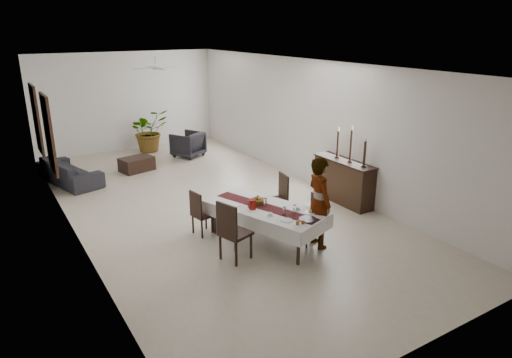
% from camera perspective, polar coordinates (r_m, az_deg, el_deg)
% --- Properties ---
extents(floor, '(6.00, 12.00, 0.00)m').
position_cam_1_polar(floor, '(10.80, -5.92, -3.11)').
color(floor, beige).
rests_on(floor, ground).
extents(ceiling, '(6.00, 12.00, 0.02)m').
position_cam_1_polar(ceiling, '(10.07, -6.54, 14.06)').
color(ceiling, white).
rests_on(ceiling, wall_back).
extents(wall_back, '(6.00, 0.02, 3.20)m').
position_cam_1_polar(wall_back, '(15.85, -15.83, 9.30)').
color(wall_back, white).
rests_on(wall_back, floor).
extents(wall_front, '(6.00, 0.02, 3.20)m').
position_cam_1_polar(wall_front, '(5.80, 20.79, -6.93)').
color(wall_front, white).
rests_on(wall_front, floor).
extents(wall_left, '(0.02, 12.00, 3.20)m').
position_cam_1_polar(wall_left, '(9.47, -22.78, 2.58)').
color(wall_left, white).
rests_on(wall_left, floor).
extents(wall_right, '(0.02, 12.00, 3.20)m').
position_cam_1_polar(wall_right, '(11.89, 7.01, 6.93)').
color(wall_right, white).
rests_on(wall_right, floor).
extents(dining_table_top, '(1.58, 2.37, 0.05)m').
position_cam_1_polar(dining_table_top, '(8.74, 1.20, -3.72)').
color(dining_table_top, black).
rests_on(dining_table_top, table_leg_fl).
extents(table_leg_fl, '(0.08, 0.08, 0.64)m').
position_cam_1_polar(table_leg_fl, '(8.03, 5.32, -8.59)').
color(table_leg_fl, black).
rests_on(table_leg_fl, floor).
extents(table_leg_fr, '(0.08, 0.08, 0.64)m').
position_cam_1_polar(table_leg_fr, '(8.65, 8.32, -6.64)').
color(table_leg_fr, black).
rests_on(table_leg_fr, floor).
extents(table_leg_bl, '(0.08, 0.08, 0.64)m').
position_cam_1_polar(table_leg_bl, '(9.23, -5.48, -4.85)').
color(table_leg_bl, black).
rests_on(table_leg_bl, floor).
extents(table_leg_br, '(0.08, 0.08, 0.64)m').
position_cam_1_polar(table_leg_br, '(9.77, -2.18, -3.42)').
color(table_leg_br, black).
rests_on(table_leg_br, floor).
extents(tablecloth_top, '(1.79, 2.58, 0.01)m').
position_cam_1_polar(tablecloth_top, '(8.73, 1.20, -3.55)').
color(tablecloth_top, white).
rests_on(tablecloth_top, dining_table_top).
extents(tablecloth_drape_left, '(0.78, 2.22, 0.27)m').
position_cam_1_polar(tablecloth_drape_left, '(8.40, -1.05, -5.45)').
color(tablecloth_drape_left, white).
rests_on(tablecloth_drape_left, dining_table_top).
extents(tablecloth_drape_right, '(0.78, 2.22, 0.27)m').
position_cam_1_polar(tablecloth_drape_right, '(9.17, 3.25, -3.34)').
color(tablecloth_drape_right, silver).
rests_on(tablecloth_drape_right, dining_table_top).
extents(tablecloth_drape_near, '(1.02, 0.36, 0.27)m').
position_cam_1_polar(tablecloth_drape_near, '(8.17, 7.73, -6.33)').
color(tablecloth_drape_near, white).
rests_on(tablecloth_drape_near, dining_table_top).
extents(tablecloth_drape_far, '(1.02, 0.36, 0.27)m').
position_cam_1_polar(tablecloth_drape_far, '(9.49, -4.40, -2.60)').
color(tablecloth_drape_far, silver).
rests_on(tablecloth_drape_far, dining_table_top).
extents(table_runner, '(1.05, 2.26, 0.00)m').
position_cam_1_polar(table_runner, '(8.72, 1.20, -3.51)').
color(table_runner, '#5A191B').
rests_on(table_runner, tablecloth_top).
extents(red_pitcher, '(0.17, 0.17, 0.18)m').
position_cam_1_polar(red_pitcher, '(8.60, -0.45, -3.18)').
color(red_pitcher, maroon).
rests_on(red_pitcher, tablecloth_top).
extents(pitcher_handle, '(0.11, 0.05, 0.11)m').
position_cam_1_polar(pitcher_handle, '(8.55, -0.78, -3.33)').
color(pitcher_handle, maroon).
rests_on(pitcher_handle, red_pitcher).
extents(wine_glass_near, '(0.06, 0.06, 0.15)m').
position_cam_1_polar(wine_glass_near, '(8.46, 4.84, -3.76)').
color(wine_glass_near, white).
rests_on(wine_glass_near, tablecloth_top).
extents(wine_glass_mid, '(0.06, 0.06, 0.15)m').
position_cam_1_polar(wine_glass_mid, '(8.35, 3.54, -4.02)').
color(wine_glass_mid, silver).
rests_on(wine_glass_mid, tablecloth_top).
extents(wine_glass_far, '(0.06, 0.06, 0.15)m').
position_cam_1_polar(wine_glass_far, '(8.75, 1.15, -2.89)').
color(wine_glass_far, white).
rests_on(wine_glass_far, tablecloth_top).
extents(teacup_right, '(0.08, 0.08, 0.05)m').
position_cam_1_polar(teacup_right, '(8.62, 5.20, -3.67)').
color(teacup_right, silver).
rests_on(teacup_right, saucer_right).
extents(saucer_right, '(0.14, 0.14, 0.01)m').
position_cam_1_polar(saucer_right, '(8.63, 5.19, -3.80)').
color(saucer_right, silver).
rests_on(saucer_right, tablecloth_top).
extents(teacup_left, '(0.08, 0.08, 0.05)m').
position_cam_1_polar(teacup_left, '(8.33, 1.78, -4.42)').
color(teacup_left, white).
rests_on(teacup_left, saucer_left).
extents(saucer_left, '(0.14, 0.14, 0.01)m').
position_cam_1_polar(saucer_left, '(8.34, 1.78, -4.55)').
color(saucer_left, white).
rests_on(saucer_left, tablecloth_top).
extents(plate_near_right, '(0.22, 0.22, 0.01)m').
position_cam_1_polar(plate_near_right, '(8.52, 6.82, -4.17)').
color(plate_near_right, white).
rests_on(plate_near_right, tablecloth_top).
extents(bread_near_right, '(0.08, 0.08, 0.08)m').
position_cam_1_polar(bread_near_right, '(8.51, 6.83, -4.02)').
color(bread_near_right, '#D8B869').
rests_on(bread_near_right, plate_near_right).
extents(plate_near_left, '(0.22, 0.22, 0.01)m').
position_cam_1_polar(plate_near_left, '(8.14, 3.83, -5.17)').
color(plate_near_left, silver).
rests_on(plate_near_left, tablecloth_top).
extents(plate_far_left, '(0.22, 0.22, 0.01)m').
position_cam_1_polar(plate_far_left, '(8.81, -2.54, -3.26)').
color(plate_far_left, silver).
rests_on(plate_far_left, tablecloth_top).
extents(serving_tray, '(0.33, 0.33, 0.02)m').
position_cam_1_polar(serving_tray, '(8.21, 6.50, -5.02)').
color(serving_tray, '#39393D').
rests_on(serving_tray, tablecloth_top).
extents(jam_jar_a, '(0.06, 0.06, 0.07)m').
position_cam_1_polar(jam_jar_a, '(8.04, 5.89, -5.36)').
color(jam_jar_a, '#9A4A16').
rests_on(jam_jar_a, tablecloth_top).
extents(jam_jar_b, '(0.06, 0.06, 0.07)m').
position_cam_1_polar(jam_jar_b, '(7.99, 5.20, -5.47)').
color(jam_jar_b, '#974B16').
rests_on(jam_jar_b, tablecloth_top).
extents(fruit_basket, '(0.27, 0.27, 0.09)m').
position_cam_1_polar(fruit_basket, '(8.87, 0.22, -2.81)').
color(fruit_basket, brown).
rests_on(fruit_basket, tablecloth_top).
extents(fruit_red, '(0.08, 0.08, 0.08)m').
position_cam_1_polar(fruit_red, '(8.88, 0.24, -2.32)').
color(fruit_red, maroon).
rests_on(fruit_red, fruit_basket).
extents(fruit_green, '(0.07, 0.07, 0.07)m').
position_cam_1_polar(fruit_green, '(8.84, -0.06, -2.42)').
color(fruit_green, olive).
rests_on(fruit_green, fruit_basket).
extents(fruit_yellow, '(0.08, 0.08, 0.08)m').
position_cam_1_polar(fruit_yellow, '(8.82, 0.45, -2.47)').
color(fruit_yellow, gold).
rests_on(fruit_yellow, fruit_basket).
extents(chair_right_near_seat, '(0.41, 0.41, 0.05)m').
position_cam_1_polar(chair_right_near_seat, '(8.80, 6.66, -5.39)').
color(chair_right_near_seat, black).
rests_on(chair_right_near_seat, chair_right_near_leg_fl).
extents(chair_right_near_leg_fl, '(0.04, 0.04, 0.40)m').
position_cam_1_polar(chair_right_near_leg_fl, '(8.86, 8.10, -6.84)').
color(chair_right_near_leg_fl, black).
rests_on(chair_right_near_leg_fl, floor).
extents(chair_right_near_leg_fr, '(0.04, 0.04, 0.40)m').
position_cam_1_polar(chair_right_near_leg_fr, '(9.10, 6.83, -6.09)').
color(chair_right_near_leg_fr, black).
rests_on(chair_right_near_leg_fr, floor).
extents(chair_right_near_leg_bl, '(0.04, 0.04, 0.40)m').
position_cam_1_polar(chair_right_near_leg_bl, '(8.68, 6.37, -7.33)').
color(chair_right_near_leg_bl, black).
rests_on(chair_right_near_leg_bl, floor).
extents(chair_right_near_leg_br, '(0.04, 0.04, 0.40)m').
position_cam_1_polar(chair_right_near_leg_br, '(8.92, 5.13, -6.55)').
color(chair_right_near_leg_br, black).
rests_on(chair_right_near_leg_br, floor).
extents(chair_right_near_back, '(0.05, 0.40, 0.51)m').
position_cam_1_polar(chair_right_near_back, '(8.79, 7.69, -3.52)').
color(chair_right_near_back, black).
rests_on(chair_right_near_back, chair_right_near_seat).
extents(chair_right_far_seat, '(0.50, 0.50, 0.05)m').
position_cam_1_polar(chair_right_far_seat, '(9.70, 2.40, -2.72)').
color(chair_right_far_seat, black).
rests_on(chair_right_far_seat, chair_right_far_leg_fl).
extents(chair_right_far_leg_fl, '(0.05, 0.05, 0.43)m').
position_cam_1_polar(chair_right_far_leg_fl, '(9.72, 3.76, -4.23)').
color(chair_right_far_leg_fl, black).
rests_on(chair_right_far_leg_fl, floor).
extents(chair_right_far_leg_fr, '(0.05, 0.05, 0.43)m').
position_cam_1_polar(chair_right_far_leg_fr, '(10.01, 2.88, -3.51)').
color(chair_right_far_leg_fr, black).
rests_on(chair_right_far_leg_fr, floor).
extents(chair_right_far_leg_bl, '(0.05, 0.05, 0.43)m').
position_cam_1_polar(chair_right_far_leg_bl, '(9.58, 1.86, -4.55)').
color(chair_right_far_leg_bl, black).
rests_on(chair_right_far_leg_bl, floor).
extents(chair_right_far_leg_br, '(0.05, 0.05, 0.43)m').
position_cam_1_polar(chair_right_far_leg_br, '(9.88, 1.01, -3.81)').
color(chair_right_far_leg_br, black).
rests_on(chair_right_far_leg_br, floor).
extents(chair_right_far_back, '(0.11, 0.43, 0.55)m').
position_cam_1_polar(chair_right_far_back, '(9.68, 3.48, -0.93)').
color(chair_right_far_back, black).
rests_on(chair_right_far_back, chair_right_far_seat).
extents(chair_left_near_seat, '(0.59, 0.59, 0.05)m').
position_cam_1_polar(chair_left_near_seat, '(8.12, -2.58, -6.83)').
color(chair_left_near_seat, black).
rests_on(chair_left_near_seat, chair_left_near_leg_fl).
extents(chair_left_near_leg_fl, '(0.06, 0.06, 0.47)m').
position_cam_1_polar(chair_left_near_leg_fl, '(8.23, -4.48, -8.51)').
color(chair_left_near_leg_fl, black).
rests_on(chair_left_near_leg_fl, floor).
extents(chair_left_near_leg_fr, '(0.06, 0.06, 0.47)m').
position_cam_1_polar(chair_left_near_leg_fr, '(7.99, -2.50, -9.36)').
color(chair_left_near_leg_fr, black).
rests_on(chair_left_near_leg_fr, floor).
extents(chair_left_near_leg_bl, '(0.06, 0.06, 0.47)m').
position_cam_1_polar(chair_left_near_leg_bl, '(8.48, -2.60, -7.63)').
color(chair_left_near_leg_bl, black).
rests_on(chair_left_near_leg_bl, floor).
extents(chair_left_near_leg_br, '(0.06, 0.06, 0.47)m').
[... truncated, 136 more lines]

